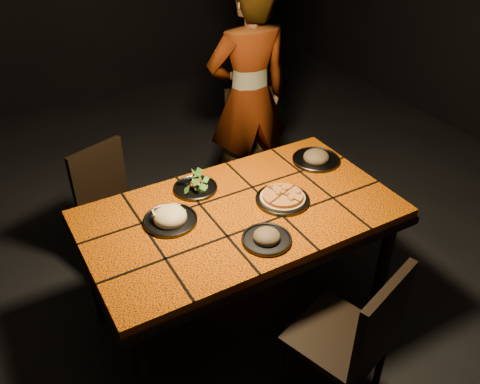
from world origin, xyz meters
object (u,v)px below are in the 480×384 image
diner (249,97)px  plate_pizza (283,198)px  chair_near (356,336)px  dining_table (241,222)px  chair_far_left (111,201)px  plate_pasta (170,218)px  chair_far_right (252,138)px

diner → plate_pizza: diner is taller
chair_near → plate_pizza: 0.79m
dining_table → plate_pizza: size_ratio=5.30×
dining_table → plate_pizza: plate_pizza is taller
chair_far_left → plate_pizza: size_ratio=2.69×
dining_table → plate_pizza: (0.23, -0.04, 0.10)m
chair_far_left → plate_pasta: (0.11, -0.71, 0.30)m
plate_pasta → dining_table: bearing=-14.9°
chair_near → chair_far_left: (-0.61, 1.58, -0.04)m
chair_far_left → plate_pasta: 0.78m
chair_far_right → diner: diner is taller
chair_far_right → plate_pizza: bearing=-91.6°
chair_near → plate_pizza: (0.09, 0.74, 0.26)m
chair_near → plate_pasta: bearing=-78.7°
diner → plate_pasta: (-1.01, -0.94, -0.06)m
dining_table → chair_near: size_ratio=1.83×
chair_near → diner: diner is taller
plate_pizza → chair_far_right: bearing=66.7°
chair_far_left → chair_far_right: (1.17, 0.25, 0.01)m
chair_near → dining_table: bearing=-97.8°
chair_far_right → diner: 0.36m
chair_far_right → chair_near: bearing=-85.3°
chair_near → diner: (0.51, 1.81, 0.32)m
chair_near → plate_pasta: (-0.50, 0.87, 0.27)m
dining_table → plate_pasta: size_ratio=5.95×
chair_far_right → plate_pizza: chair_far_right is taller
chair_near → chair_far_right: 1.92m
plate_pasta → chair_far_left: bearing=99.1°
diner → dining_table: bearing=64.6°
chair_near → chair_far_right: chair_near is taller
chair_far_left → plate_pasta: bearing=-99.4°
diner → plate_pizza: 1.15m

